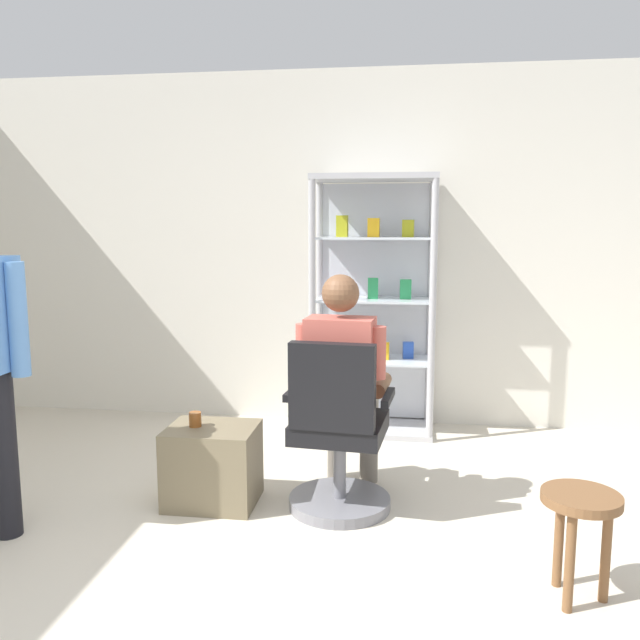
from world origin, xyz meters
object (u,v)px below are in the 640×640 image
office_chair (338,442)px  wooden_stool (580,516)px  seated_shopkeeper (344,377)px  storage_crate (213,465)px  display_cabinet_main (373,304)px  tea_glass (195,419)px

office_chair → wooden_stool: bearing=-32.7°
seated_shopkeeper → storage_crate: size_ratio=2.63×
display_cabinet_main → storage_crate: size_ratio=3.88×
display_cabinet_main → storage_crate: 1.83m
office_chair → tea_glass: 0.80m
office_chair → tea_glass: (-0.80, 0.02, 0.09)m
office_chair → seated_shopkeeper: seated_shopkeeper is taller
wooden_stool → office_chair: bearing=147.3°
seated_shopkeeper → tea_glass: seated_shopkeeper is taller
display_cabinet_main → seated_shopkeeper: size_ratio=1.47×
storage_crate → wooden_stool: 1.92m
seated_shopkeeper → tea_glass: size_ratio=15.93×
storage_crate → tea_glass: (-0.09, -0.00, 0.26)m
office_chair → seated_shopkeeper: 0.36m
office_chair → display_cabinet_main: bearing=86.0°
tea_glass → wooden_stool: 2.00m
display_cabinet_main → seated_shopkeeper: 1.34m
display_cabinet_main → storage_crate: display_cabinet_main is taller
seated_shopkeeper → wooden_stool: seated_shopkeeper is taller
display_cabinet_main → office_chair: display_cabinet_main is taller
display_cabinet_main → wooden_stool: bearing=-65.9°
storage_crate → wooden_stool: (1.78, -0.71, 0.15)m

